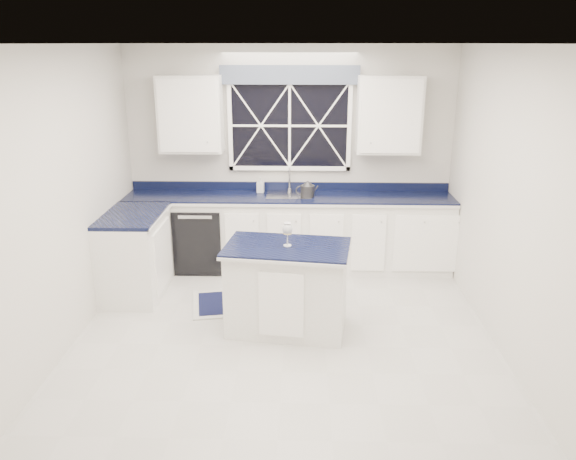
{
  "coord_description": "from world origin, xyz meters",
  "views": [
    {
      "loc": [
        0.16,
        -4.65,
        2.71
      ],
      "look_at": [
        0.03,
        0.4,
        1.02
      ],
      "focal_mm": 35.0,
      "sensor_mm": 36.0,
      "label": 1
    }
  ],
  "objects_px": {
    "faucet": "(289,179)",
    "kettle": "(307,189)",
    "soap_bottle": "(260,185)",
    "island": "(287,288)",
    "wine_glass": "(287,230)",
    "dishwasher": "(201,236)"
  },
  "relations": [
    {
      "from": "faucet",
      "to": "kettle",
      "type": "distance_m",
      "value": 0.32
    },
    {
      "from": "kettle",
      "to": "soap_bottle",
      "type": "height_order",
      "value": "kettle"
    },
    {
      "from": "island",
      "to": "wine_glass",
      "type": "xyz_separation_m",
      "value": [
        0.0,
        0.0,
        0.59
      ]
    },
    {
      "from": "dishwasher",
      "to": "kettle",
      "type": "height_order",
      "value": "kettle"
    },
    {
      "from": "island",
      "to": "kettle",
      "type": "xyz_separation_m",
      "value": [
        0.2,
        1.57,
        0.59
      ]
    },
    {
      "from": "dishwasher",
      "to": "island",
      "type": "relative_size",
      "value": 0.65
    },
    {
      "from": "faucet",
      "to": "wine_glass",
      "type": "relative_size",
      "value": 1.32
    },
    {
      "from": "faucet",
      "to": "wine_glass",
      "type": "distance_m",
      "value": 1.8
    },
    {
      "from": "dishwasher",
      "to": "faucet",
      "type": "height_order",
      "value": "faucet"
    },
    {
      "from": "wine_glass",
      "to": "kettle",
      "type": "bearing_deg",
      "value": 82.87
    },
    {
      "from": "dishwasher",
      "to": "island",
      "type": "xyz_separation_m",
      "value": [
        1.12,
        -1.6,
        0.03
      ]
    },
    {
      "from": "kettle",
      "to": "wine_glass",
      "type": "bearing_deg",
      "value": -104.66
    },
    {
      "from": "dishwasher",
      "to": "faucet",
      "type": "xyz_separation_m",
      "value": [
        1.1,
        0.19,
        0.69
      ]
    },
    {
      "from": "soap_bottle",
      "to": "faucet",
      "type": "bearing_deg",
      "value": 6.56
    },
    {
      "from": "faucet",
      "to": "soap_bottle",
      "type": "distance_m",
      "value": 0.37
    },
    {
      "from": "faucet",
      "to": "wine_glass",
      "type": "bearing_deg",
      "value": -89.19
    },
    {
      "from": "dishwasher",
      "to": "soap_bottle",
      "type": "bearing_deg",
      "value": 11.67
    },
    {
      "from": "island",
      "to": "soap_bottle",
      "type": "xyz_separation_m",
      "value": [
        -0.38,
        1.75,
        0.59
      ]
    },
    {
      "from": "soap_bottle",
      "to": "dishwasher",
      "type": "bearing_deg",
      "value": -168.33
    },
    {
      "from": "faucet",
      "to": "kettle",
      "type": "xyz_separation_m",
      "value": [
        0.22,
        -0.22,
        -0.07
      ]
    },
    {
      "from": "kettle",
      "to": "faucet",
      "type": "bearing_deg",
      "value": 127.23
    },
    {
      "from": "faucet",
      "to": "island",
      "type": "height_order",
      "value": "faucet"
    }
  ]
}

